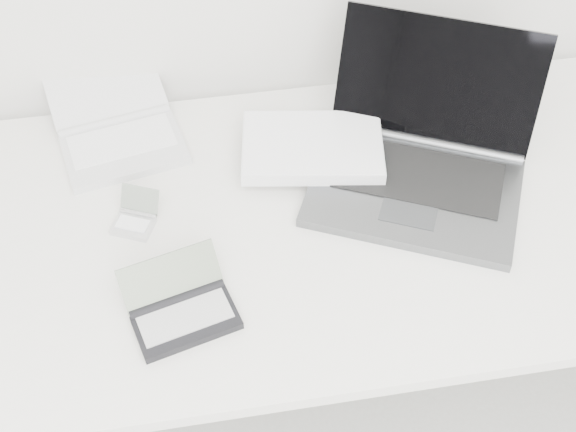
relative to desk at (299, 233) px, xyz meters
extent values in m
cube|color=white|center=(0.00, 0.00, 0.03)|extent=(1.60, 0.80, 0.03)
cylinder|color=silver|center=(0.75, 0.35, -0.33)|extent=(0.04, 0.04, 0.70)
cube|color=#595B5E|center=(0.24, 0.02, 0.06)|extent=(0.51, 0.44, 0.02)
cube|color=black|center=(0.26, 0.06, 0.07)|extent=(0.38, 0.29, 0.00)
cube|color=black|center=(0.33, 0.20, 0.19)|extent=(0.43, 0.28, 0.25)
cylinder|color=#595B5E|center=(0.31, 0.15, 0.07)|extent=(0.39, 0.20, 0.02)
cube|color=#3A3C3F|center=(0.22, -0.04, 0.07)|extent=(0.13, 0.11, 0.00)
cube|color=white|center=(0.06, 0.16, 0.08)|extent=(0.32, 0.24, 0.03)
cube|color=white|center=(0.06, 0.16, 0.10)|extent=(0.32, 0.24, 0.00)
cube|color=silver|center=(-0.34, 0.25, 0.06)|extent=(0.28, 0.22, 0.02)
cube|color=silver|center=(-0.35, 0.27, 0.07)|extent=(0.24, 0.15, 0.00)
cube|color=silver|center=(-0.38, 0.41, 0.09)|extent=(0.28, 0.20, 0.05)
cylinder|color=silver|center=(-0.36, 0.33, 0.06)|extent=(0.25, 0.07, 0.02)
cube|color=silver|center=(-0.33, 0.03, 0.05)|extent=(0.10, 0.09, 0.01)
cube|color=white|center=(-0.33, 0.03, 0.06)|extent=(0.07, 0.06, 0.00)
cube|color=gray|center=(-0.31, 0.07, 0.08)|extent=(0.08, 0.06, 0.05)
cylinder|color=silver|center=(-0.32, 0.06, 0.06)|extent=(0.08, 0.04, 0.01)
cube|color=black|center=(-0.25, -0.22, 0.06)|extent=(0.20, 0.14, 0.02)
cube|color=#9B9B9B|center=(-0.25, -0.21, 0.07)|extent=(0.18, 0.11, 0.00)
cube|color=slate|center=(-0.27, -0.14, 0.10)|extent=(0.19, 0.10, 0.07)
cylinder|color=black|center=(-0.26, -0.17, 0.06)|extent=(0.18, 0.06, 0.02)
camera|label=1|loc=(-0.20, -1.04, 1.28)|focal=50.00mm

